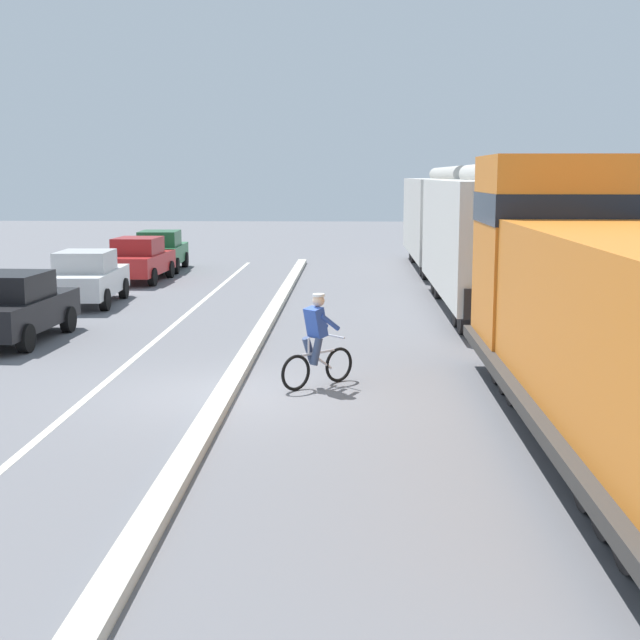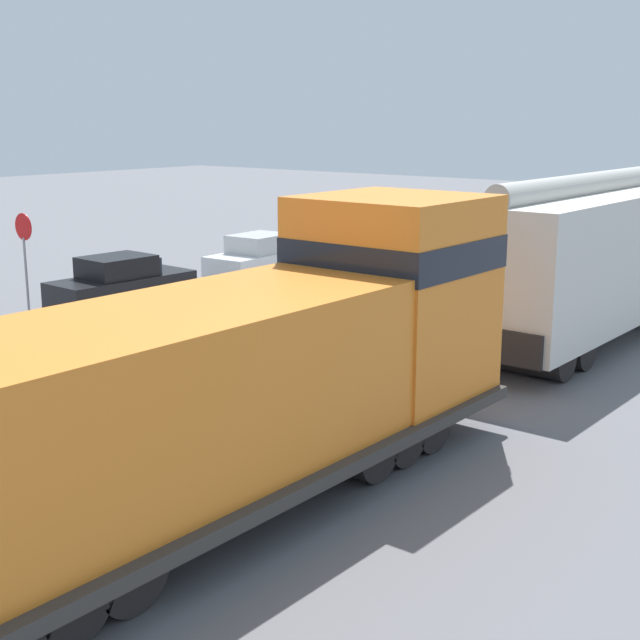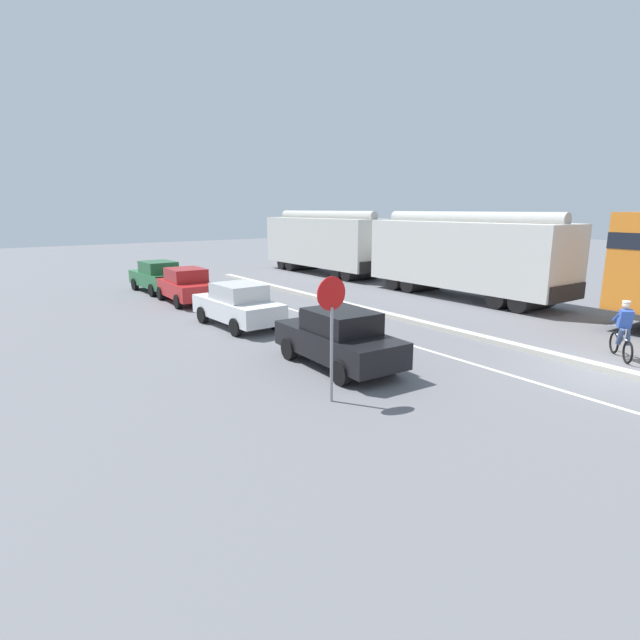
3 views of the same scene
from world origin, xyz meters
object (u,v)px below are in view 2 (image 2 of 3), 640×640
Objects in this scene: locomotive at (253,380)px; parked_car_red at (367,240)px; parked_car_white at (262,258)px; hopper_car_lead at (588,258)px; parked_car_green at (419,230)px; parked_car_black at (121,283)px; cyclist at (186,355)px; stop_sign at (24,244)px.

locomotive is 22.18m from parked_car_red.
locomotive reaches higher than parked_car_white.
hopper_car_lead is 2.48× the size of parked_car_green.
parked_car_black is 11.86m from parked_car_red.
parked_car_white is 1.01× the size of parked_car_red.
locomotive is at bearing -58.44° from parked_car_red.
parked_car_red is 2.48× the size of cyclist.
parked_car_red is 1.48× the size of stop_sign.
parked_car_black and parked_car_green have the same top height.
parked_car_black is 8.38m from cyclist.
parked_car_red is at bearing -89.28° from parked_car_green.
cyclist is (7.31, -10.27, 0.00)m from parked_car_white.
cyclist reaches higher than parked_car_red.
cyclist is at bearing 148.04° from locomotive.
stop_sign is (-1.82, -13.81, 1.21)m from parked_car_red.
parked_car_black is 1.00× the size of parked_car_green.
hopper_car_lead reaches higher than parked_car_white.
parked_car_black is at bearing 149.09° from locomotive.
parked_car_white is at bearing 132.05° from locomotive.
locomotive is 2.73× the size of parked_car_red.
parked_car_green is at bearing 117.13° from locomotive.
stop_sign is at bearing -131.14° from parked_car_black.
parked_car_white is (-11.79, 0.91, -1.26)m from hopper_car_lead.
parked_car_red is at bearing 89.40° from parked_car_black.
locomotive is 25.55m from parked_car_green.
cyclist is 9.31m from stop_sign.
parked_car_red is 3.85m from parked_car_green.
parked_car_red is 0.99× the size of parked_car_green.
cyclist is at bearing -115.55° from hopper_car_lead.
parked_car_white is 2.49× the size of cyclist.
locomotive is 6.77× the size of cyclist.
hopper_car_lead is at bearing 90.00° from locomotive.
cyclist reaches higher than parked_car_green.
cyclist reaches higher than parked_car_white.
hopper_car_lead is at bearing -4.41° from parked_car_white.
hopper_car_lead reaches higher than parked_car_black.
parked_car_black is 1.48× the size of stop_sign.
parked_car_green is (-11.64, 22.72, -0.98)m from locomotive.
parked_car_green is at bearing 90.72° from parked_car_red.
cyclist is (7.12, -16.09, 0.00)m from parked_car_red.
parked_car_white is at bearing 125.43° from cyclist.
hopper_car_lead is 2.49× the size of parked_car_red.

